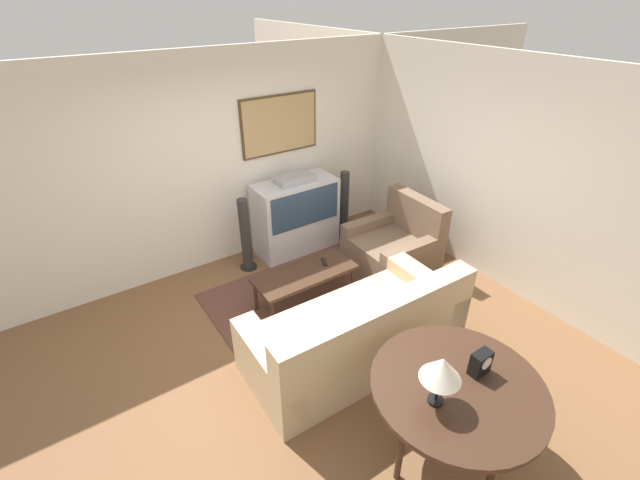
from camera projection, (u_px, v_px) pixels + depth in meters
The scene contains 14 objects.
ground_plane at pixel (309, 346), 4.50m from camera, with size 12.00×12.00×0.00m, color brown.
wall_back at pixel (216, 164), 5.32m from camera, with size 12.00×0.10×2.70m.
wall_right at pixel (493, 173), 5.08m from camera, with size 0.06×12.00×2.70m.
area_rug at pixel (316, 298), 5.19m from camera, with size 2.41×1.76×0.01m.
tv at pixel (296, 216), 5.91m from camera, with size 1.13×0.52×1.12m.
couch at pixel (358, 334), 4.20m from camera, with size 2.18×1.04×0.93m.
armchair at pixel (394, 248), 5.61m from camera, with size 0.99×1.00×0.95m.
coffee_table at pixel (305, 275), 4.93m from camera, with size 1.20×0.50×0.44m.
console_table at pixel (457, 391), 3.09m from camera, with size 1.26×1.26×0.81m.
table_lamp at pixel (441, 370), 2.78m from camera, with size 0.28×0.28×0.41m.
mantel_clock at pixel (481, 363), 3.11m from camera, with size 0.16×0.10×0.19m.
remote at pixel (324, 262), 5.07m from camera, with size 0.10×0.16×0.02m.
speaker_tower_left at pixel (246, 237), 5.52m from camera, with size 0.22×0.22×1.01m.
speaker_tower_right at pixel (344, 206), 6.29m from camera, with size 0.22×0.22×1.01m.
Camera 1 is at (-1.76, -2.78, 3.27)m, focal length 24.00 mm.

